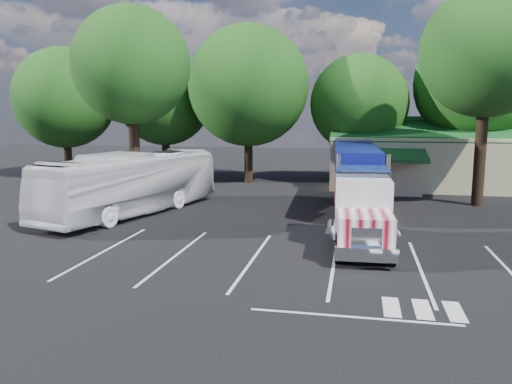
% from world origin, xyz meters
% --- Properties ---
extents(ground, '(120.00, 120.00, 0.00)m').
position_xyz_m(ground, '(0.00, 0.00, 0.00)').
color(ground, black).
rests_on(ground, ground).
extents(event_hall, '(24.20, 14.12, 5.55)m').
position_xyz_m(event_hall, '(13.74, 17.81, 2.21)').
color(event_hall, beige).
rests_on(event_hall, ground).
extents(tree_row_a, '(9.00, 9.00, 11.68)m').
position_xyz_m(tree_row_a, '(-22.00, 16.50, 7.16)').
color(tree_row_a, black).
rests_on(tree_row_a, ground).
extents(tree_row_b, '(8.40, 8.40, 11.35)m').
position_xyz_m(tree_row_b, '(-13.00, 17.80, 7.13)').
color(tree_row_b, black).
rests_on(tree_row_b, ground).
extents(tree_row_c, '(10.00, 10.00, 13.05)m').
position_xyz_m(tree_row_c, '(-5.00, 16.20, 8.04)').
color(tree_row_c, black).
rests_on(tree_row_c, ground).
extents(tree_row_d, '(8.00, 8.00, 10.60)m').
position_xyz_m(tree_row_d, '(4.00, 17.50, 6.58)').
color(tree_row_d, black).
rests_on(tree_row_d, ground).
extents(tree_row_e, '(9.60, 9.60, 12.90)m').
position_xyz_m(tree_row_e, '(13.00, 18.00, 8.09)').
color(tree_row_e, black).
rests_on(tree_row_e, ground).
extents(tree_near_left, '(7.60, 7.60, 12.65)m').
position_xyz_m(tree_near_left, '(-10.50, 6.00, 8.81)').
color(tree_near_left, black).
rests_on(tree_near_left, ground).
extents(tree_near_right, '(8.00, 8.00, 13.50)m').
position_xyz_m(tree_near_right, '(11.50, 8.50, 9.46)').
color(tree_near_right, black).
rests_on(tree_near_right, ground).
extents(semi_truck, '(3.44, 19.21, 4.01)m').
position_xyz_m(semi_truck, '(3.97, 3.84, 2.27)').
color(semi_truck, black).
rests_on(semi_truck, ground).
extents(woman, '(0.58, 0.74, 1.79)m').
position_xyz_m(woman, '(4.50, -0.96, 0.90)').
color(woman, black).
rests_on(woman, ground).
extents(bicycle, '(0.82, 1.98, 1.02)m').
position_xyz_m(bicycle, '(4.96, 5.20, 0.51)').
color(bicycle, black).
rests_on(bicycle, ground).
extents(tour_bus, '(6.44, 13.18, 3.58)m').
position_xyz_m(tour_bus, '(-8.68, 1.70, 1.79)').
color(tour_bus, silver).
rests_on(tour_bus, ground).
extents(silver_sedan, '(3.99, 1.81, 1.27)m').
position_xyz_m(silver_sedan, '(5.94, 11.99, 0.63)').
color(silver_sedan, '#B2B5BA').
rests_on(silver_sedan, ground).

